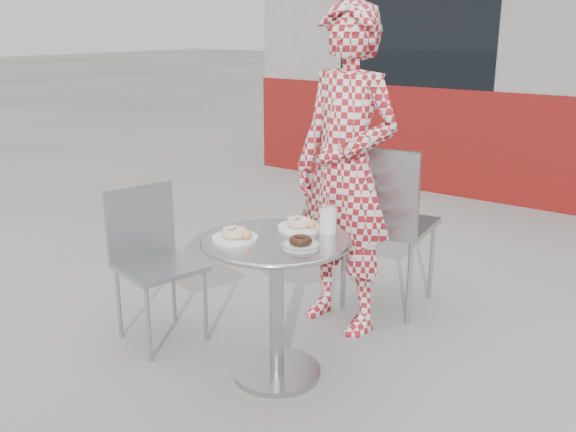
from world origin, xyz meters
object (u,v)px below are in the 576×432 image
Objects in this scene: bistro_table at (276,273)px; plate_checker at (301,243)px; seated_person at (346,171)px; plate_near at (236,235)px; plate_far at (300,224)px; chair_left at (160,295)px; chair_far at (388,257)px; milk_cup at (328,220)px.

bistro_table is 3.95× the size of plate_checker.
plate_near is (-0.07, -0.77, -0.15)m from seated_person.
plate_far is (0.00, 0.17, 0.18)m from bistro_table.
chair_left is at bearing -174.64° from bistro_table.
plate_checker is at bearing 89.63° from chair_far.
chair_far is 1.10m from plate_checker.
chair_left is (-0.70, -0.07, -0.27)m from bistro_table.
plate_checker is 0.23m from milk_cup.
plate_near is at bearing -87.33° from seated_person.
plate_checker is at bearing 18.91° from plate_near.
plate_checker is (0.15, -0.02, 0.18)m from bistro_table.
plate_far is at bearing 89.54° from bistro_table.
bistro_table is 0.75m from chair_left.
seated_person is at bearing 94.92° from bistro_table.
chair_far is 0.92m from plate_far.
plate_far is at bearing -57.60° from chair_left.
bistro_table is at bearing -124.81° from milk_cup.
milk_cup is at bearing 49.72° from plate_near.
chair_left is 0.96m from plate_checker.
milk_cup reaches higher than plate_far.
plate_checker is (0.12, -1.03, 0.39)m from chair_far.
plate_checker is (0.28, 0.10, -0.01)m from plate_near.
chair_far is 0.66m from seated_person.
seated_person is at bearing 69.43° from chair_far.
plate_near is at bearing -130.28° from milk_cup.
seated_person reaches higher than chair_far.
plate_checker is at bearing -8.81° from bistro_table.
plate_far is at bearing -74.99° from seated_person.
plate_near is at bearing -81.67° from chair_left.
milk_cup is (0.14, 0.20, 0.22)m from bistro_table.
seated_person reaches higher than milk_cup.
chair_left is at bearing 48.56° from chair_far.
milk_cup is (0.11, -0.80, 0.44)m from chair_far.
milk_cup is (0.19, -0.46, -0.11)m from seated_person.
plate_near is at bearing 74.90° from chair_far.
seated_person is 0.79m from plate_near.
chair_far reaches higher than chair_left.
milk_cup reaches higher than plate_near.
milk_cup reaches higher than plate_checker.
plate_near is 1.54× the size of milk_cup.
plate_far is 0.14m from milk_cup.
seated_person reaches higher than plate_checker.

